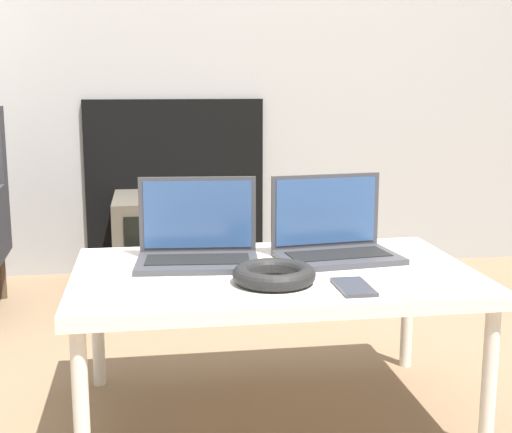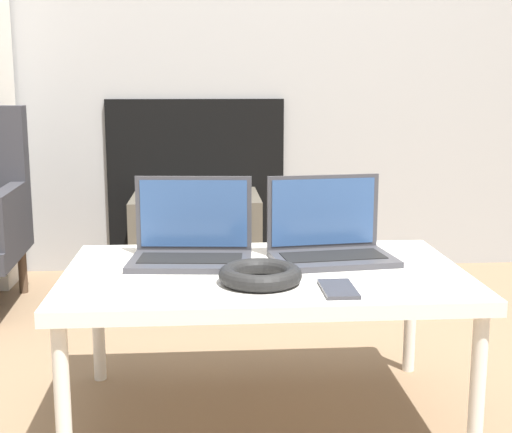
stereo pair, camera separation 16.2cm
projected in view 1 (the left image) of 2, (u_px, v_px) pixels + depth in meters
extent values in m
cube|color=black|center=(175.00, 187.00, 3.30)|extent=(0.82, 0.03, 0.80)
cube|color=silver|center=(273.00, 276.00, 1.84)|extent=(1.02, 0.62, 0.04)
cylinder|color=silver|center=(81.00, 408.00, 1.54)|extent=(0.04, 0.04, 0.37)
cylinder|color=silver|center=(489.00, 381.00, 1.68)|extent=(0.04, 0.04, 0.37)
cylinder|color=silver|center=(98.00, 325.00, 2.07)|extent=(0.04, 0.04, 0.37)
cylinder|color=silver|center=(407.00, 309.00, 2.21)|extent=(0.04, 0.04, 0.37)
cube|color=#38383D|center=(198.00, 263.00, 1.87)|extent=(0.34, 0.23, 0.02)
cube|color=black|center=(198.00, 259.00, 1.87)|extent=(0.28, 0.14, 0.00)
cube|color=#38383D|center=(198.00, 214.00, 1.95)|extent=(0.32, 0.04, 0.21)
cube|color=#2D4C7F|center=(198.00, 214.00, 1.94)|extent=(0.29, 0.03, 0.19)
cube|color=#38383D|center=(338.00, 257.00, 1.93)|extent=(0.34, 0.24, 0.02)
cube|color=black|center=(338.00, 254.00, 1.93)|extent=(0.28, 0.15, 0.00)
cube|color=#38383D|center=(326.00, 211.00, 2.00)|extent=(0.32, 0.05, 0.21)
cube|color=#2D4C7F|center=(326.00, 211.00, 2.00)|extent=(0.29, 0.04, 0.19)
torus|color=black|center=(274.00, 274.00, 1.71)|extent=(0.20, 0.20, 0.04)
cube|color=#333338|center=(354.00, 287.00, 1.66)|extent=(0.08, 0.15, 0.01)
cube|color=#4C473D|center=(179.00, 240.00, 3.10)|extent=(0.55, 0.46, 0.39)
cube|color=black|center=(181.00, 253.00, 2.88)|extent=(0.45, 0.01, 0.31)
cylinder|color=#4C3828|center=(1.00, 275.00, 2.92)|extent=(0.04, 0.04, 0.20)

